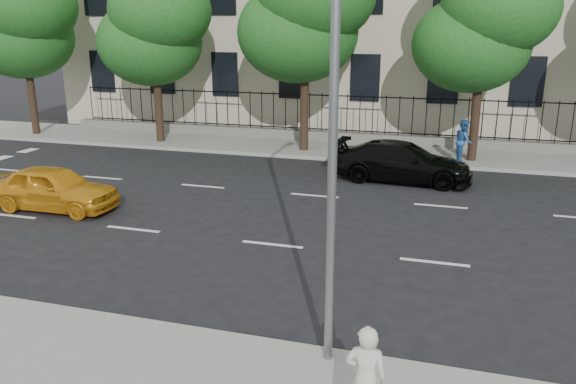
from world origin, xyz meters
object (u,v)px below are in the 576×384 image
at_px(woman_near, 365,379).
at_px(yellow_taxi, 54,188).
at_px(black_sedan, 403,162).
at_px(street_light, 343,38).

bearing_deg(woman_near, yellow_taxi, -36.52).
bearing_deg(black_sedan, yellow_taxi, 126.30).
xyz_separation_m(street_light, woman_near, (0.82, -2.04, -4.23)).
bearing_deg(street_light, yellow_taxi, 151.97).
bearing_deg(yellow_taxi, street_light, -118.66).
distance_m(black_sedan, woman_near, 13.51).
distance_m(street_light, yellow_taxi, 11.85).
distance_m(yellow_taxi, woman_near, 12.74).
bearing_deg(street_light, black_sedan, 89.69).
height_order(street_light, woman_near, street_light).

